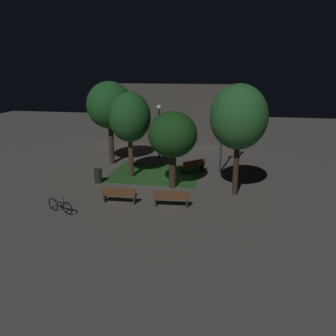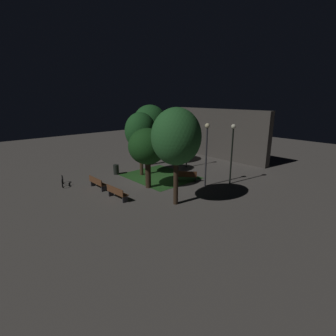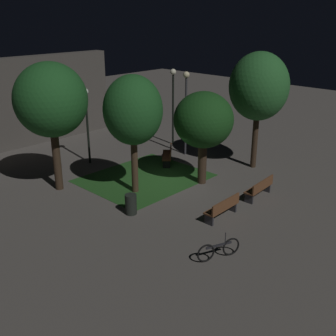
{
  "view_description": "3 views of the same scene",
  "coord_description": "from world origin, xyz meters",
  "px_view_note": "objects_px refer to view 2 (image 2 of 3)",
  "views": [
    {
      "loc": [
        4.12,
        -20.33,
        6.88
      ],
      "look_at": [
        0.48,
        -0.14,
        0.84
      ],
      "focal_mm": 37.22,
      "sensor_mm": 36.0,
      "label": 1
    },
    {
      "loc": [
        15.47,
        -12.29,
        6.6
      ],
      "look_at": [
        0.81,
        0.93,
        1.1
      ],
      "focal_mm": 27.4,
      "sensor_mm": 36.0,
      "label": 2
    },
    {
      "loc": [
        -13.75,
        -12.94,
        7.88
      ],
      "look_at": [
        -0.25,
        -0.04,
        0.79
      ],
      "focal_mm": 44.43,
      "sensor_mm": 36.0,
      "label": 3
    }
  ],
  "objects_px": {
    "lamp_post_plaza_east": "(187,138)",
    "lamp_post_path_center": "(207,144)",
    "bicycle": "(62,181)",
    "bench_path_side": "(186,176)",
    "tree_near_wall": "(150,122)",
    "tree_back_right": "(148,147)",
    "tree_lawn_side": "(176,137)",
    "bench_back_row": "(117,192)",
    "tree_right_canopy": "(140,131)",
    "lamp_post_near_wall": "(232,144)",
    "trash_bin": "(116,170)",
    "bench_front_right": "(97,183)"
  },
  "relations": [
    {
      "from": "lamp_post_plaza_east",
      "to": "lamp_post_path_center",
      "type": "bearing_deg",
      "value": -30.96
    },
    {
      "from": "lamp_post_path_center",
      "to": "bicycle",
      "type": "relative_size",
      "value": 3.08
    },
    {
      "from": "bench_path_side",
      "to": "lamp_post_plaza_east",
      "type": "bearing_deg",
      "value": 133.1
    },
    {
      "from": "tree_near_wall",
      "to": "tree_back_right",
      "type": "bearing_deg",
      "value": -39.91
    },
    {
      "from": "tree_lawn_side",
      "to": "bench_back_row",
      "type": "bearing_deg",
      "value": -143.04
    },
    {
      "from": "tree_right_canopy",
      "to": "lamp_post_plaza_east",
      "type": "bearing_deg",
      "value": 79.41
    },
    {
      "from": "lamp_post_near_wall",
      "to": "tree_right_canopy",
      "type": "bearing_deg",
      "value": -150.28
    },
    {
      "from": "trash_bin",
      "to": "tree_back_right",
      "type": "bearing_deg",
      "value": 0.07
    },
    {
      "from": "bench_front_right",
      "to": "tree_near_wall",
      "type": "height_order",
      "value": "tree_near_wall"
    },
    {
      "from": "tree_near_wall",
      "to": "lamp_post_plaza_east",
      "type": "bearing_deg",
      "value": 31.01
    },
    {
      "from": "bench_front_right",
      "to": "trash_bin",
      "type": "distance_m",
      "value": 3.76
    },
    {
      "from": "tree_right_canopy",
      "to": "trash_bin",
      "type": "bearing_deg",
      "value": -136.49
    },
    {
      "from": "lamp_post_path_center",
      "to": "trash_bin",
      "type": "xyz_separation_m",
      "value": [
        -7.25,
        -3.43,
        -2.79
      ]
    },
    {
      "from": "bench_front_right",
      "to": "lamp_post_near_wall",
      "type": "bearing_deg",
      "value": 54.49
    },
    {
      "from": "tree_right_canopy",
      "to": "lamp_post_path_center",
      "type": "relative_size",
      "value": 1.13
    },
    {
      "from": "bench_back_row",
      "to": "bench_path_side",
      "type": "height_order",
      "value": "same"
    },
    {
      "from": "bench_path_side",
      "to": "lamp_post_plaza_east",
      "type": "distance_m",
      "value": 4.93
    },
    {
      "from": "bench_front_right",
      "to": "lamp_post_plaza_east",
      "type": "distance_m",
      "value": 9.54
    },
    {
      "from": "bench_back_row",
      "to": "trash_bin",
      "type": "bearing_deg",
      "value": 149.4
    },
    {
      "from": "bench_path_side",
      "to": "trash_bin",
      "type": "xyz_separation_m",
      "value": [
        -5.48,
        -3.11,
        -0.05
      ]
    },
    {
      "from": "bench_front_right",
      "to": "tree_right_canopy",
      "type": "xyz_separation_m",
      "value": [
        -0.65,
        4.54,
        3.33
      ]
    },
    {
      "from": "tree_right_canopy",
      "to": "trash_bin",
      "type": "height_order",
      "value": "tree_right_canopy"
    },
    {
      "from": "bench_front_right",
      "to": "tree_right_canopy",
      "type": "relative_size",
      "value": 0.34
    },
    {
      "from": "tree_lawn_side",
      "to": "tree_back_right",
      "type": "bearing_deg",
      "value": 170.56
    },
    {
      "from": "tree_near_wall",
      "to": "lamp_post_near_wall",
      "type": "relative_size",
      "value": 1.26
    },
    {
      "from": "bench_path_side",
      "to": "tree_right_canopy",
      "type": "height_order",
      "value": "tree_right_canopy"
    },
    {
      "from": "tree_near_wall",
      "to": "bicycle",
      "type": "xyz_separation_m",
      "value": [
        0.46,
        -9.01,
        -3.86
      ]
    },
    {
      "from": "bench_front_right",
      "to": "bicycle",
      "type": "height_order",
      "value": "bicycle"
    },
    {
      "from": "lamp_post_plaza_east",
      "to": "tree_back_right",
      "type": "bearing_deg",
      "value": -71.66
    },
    {
      "from": "tree_right_canopy",
      "to": "bicycle",
      "type": "distance_m",
      "value": 7.32
    },
    {
      "from": "tree_back_right",
      "to": "tree_near_wall",
      "type": "relative_size",
      "value": 0.76
    },
    {
      "from": "bench_path_side",
      "to": "tree_back_right",
      "type": "xyz_separation_m",
      "value": [
        -0.88,
        -3.1,
        2.63
      ]
    },
    {
      "from": "tree_lawn_side",
      "to": "lamp_post_plaza_east",
      "type": "relative_size",
      "value": 1.47
    },
    {
      "from": "tree_lawn_side",
      "to": "trash_bin",
      "type": "bearing_deg",
      "value": 175.86
    },
    {
      "from": "bench_path_side",
      "to": "lamp_post_near_wall",
      "type": "distance_m",
      "value": 4.4
    },
    {
      "from": "bench_back_row",
      "to": "tree_lawn_side",
      "type": "distance_m",
      "value": 5.5
    },
    {
      "from": "bicycle",
      "to": "tree_lawn_side",
      "type": "bearing_deg",
      "value": 25.77
    },
    {
      "from": "tree_right_canopy",
      "to": "lamp_post_path_center",
      "type": "xyz_separation_m",
      "value": [
        5.61,
        1.87,
        -0.59
      ]
    },
    {
      "from": "trash_bin",
      "to": "lamp_post_near_wall",
      "type": "bearing_deg",
      "value": 32.89
    },
    {
      "from": "tree_back_right",
      "to": "lamp_post_near_wall",
      "type": "height_order",
      "value": "lamp_post_near_wall"
    },
    {
      "from": "lamp_post_path_center",
      "to": "lamp_post_plaza_east",
      "type": "relative_size",
      "value": 1.16
    },
    {
      "from": "tree_near_wall",
      "to": "lamp_post_near_wall",
      "type": "xyz_separation_m",
      "value": [
        8.82,
        0.93,
        -1.05
      ]
    },
    {
      "from": "bench_path_side",
      "to": "tree_lawn_side",
      "type": "distance_m",
      "value": 5.96
    },
    {
      "from": "tree_near_wall",
      "to": "lamp_post_path_center",
      "type": "relative_size",
      "value": 1.23
    },
    {
      "from": "tree_lawn_side",
      "to": "trash_bin",
      "type": "xyz_separation_m",
      "value": [
        -8.2,
        0.59,
        -3.86
      ]
    },
    {
      "from": "lamp_post_near_wall",
      "to": "lamp_post_path_center",
      "type": "xyz_separation_m",
      "value": [
        -0.95,
        -1.88,
        0.07
      ]
    },
    {
      "from": "tree_near_wall",
      "to": "trash_bin",
      "type": "distance_m",
      "value": 5.81
    },
    {
      "from": "bench_front_right",
      "to": "bench_path_side",
      "type": "distance_m",
      "value": 6.87
    },
    {
      "from": "tree_near_wall",
      "to": "lamp_post_near_wall",
      "type": "distance_m",
      "value": 8.93
    },
    {
      "from": "bench_path_side",
      "to": "tree_near_wall",
      "type": "xyz_separation_m",
      "value": [
        -6.1,
        1.27,
        3.72
      ]
    }
  ]
}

